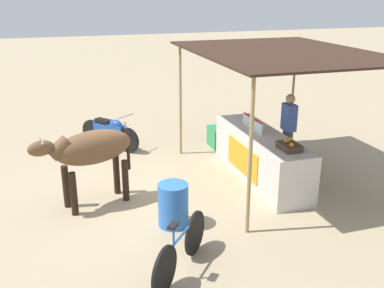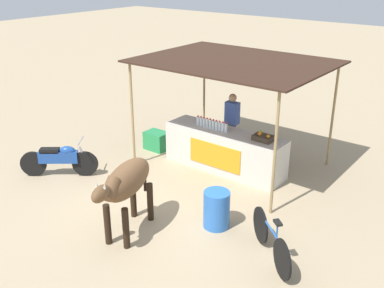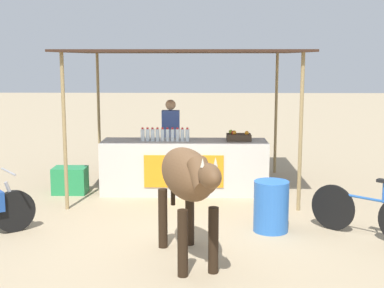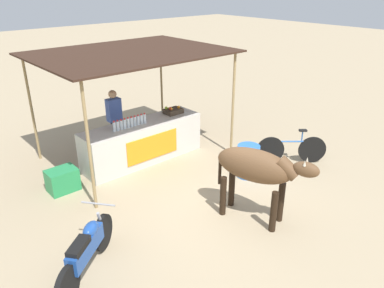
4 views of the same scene
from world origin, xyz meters
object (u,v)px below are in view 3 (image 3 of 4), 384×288
(stall_counter, at_px, (185,167))
(bicycle_leaning, at_px, (367,213))
(vendor_behind_counter, at_px, (171,140))
(cow, at_px, (188,179))
(cooler_box, at_px, (70,180))
(fruit_crate, at_px, (238,137))
(water_barrel, at_px, (271,206))

(stall_counter, bearing_deg, bicycle_leaning, -43.42)
(vendor_behind_counter, distance_m, cow, 4.15)
(bicycle_leaning, bearing_deg, cooler_box, 153.32)
(cooler_box, bearing_deg, cow, -55.59)
(stall_counter, height_order, cow, cow)
(vendor_behind_counter, height_order, bicycle_leaning, vendor_behind_counter)
(fruit_crate, bearing_deg, cow, -103.67)
(cooler_box, relative_size, water_barrel, 0.82)
(cooler_box, bearing_deg, vendor_behind_counter, 25.31)
(stall_counter, relative_size, water_barrel, 4.11)
(vendor_behind_counter, relative_size, water_barrel, 2.26)
(bicycle_leaning, bearing_deg, vendor_behind_counter, 131.98)
(water_barrel, bearing_deg, cooler_box, 148.31)
(fruit_crate, bearing_deg, vendor_behind_counter, 151.26)
(fruit_crate, xyz_separation_m, water_barrel, (0.32, -2.25, -0.67))
(fruit_crate, distance_m, water_barrel, 2.37)
(stall_counter, distance_m, bicycle_leaning, 3.56)
(stall_counter, xyz_separation_m, bicycle_leaning, (2.59, -2.45, -0.13))
(water_barrel, relative_size, bicycle_leaning, 0.57)
(vendor_behind_counter, distance_m, bicycle_leaning, 4.33)
(cow, bearing_deg, bicycle_leaning, 20.70)
(stall_counter, relative_size, fruit_crate, 6.82)
(cooler_box, height_order, cow, cow)
(stall_counter, bearing_deg, fruit_crate, 3.12)
(cooler_box, xyz_separation_m, water_barrel, (3.40, -2.10, 0.12))
(bicycle_leaning, bearing_deg, water_barrel, 168.77)
(stall_counter, distance_m, cooler_box, 2.11)
(fruit_crate, relative_size, vendor_behind_counter, 0.27)
(fruit_crate, bearing_deg, cooler_box, -177.19)
(fruit_crate, distance_m, vendor_behind_counter, 1.47)
(cooler_box, height_order, bicycle_leaning, bicycle_leaning)
(stall_counter, xyz_separation_m, cooler_box, (-2.09, -0.10, -0.24))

